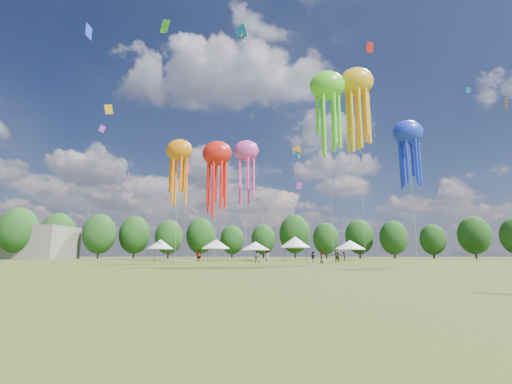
{
  "coord_description": "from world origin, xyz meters",
  "views": [
    {
      "loc": [
        1.54,
        -12.21,
        1.2
      ],
      "look_at": [
        -0.6,
        15.0,
        6.0
      ],
      "focal_mm": 24.82,
      "sensor_mm": 36.0,
      "label": 1
    }
  ],
  "objects": [
    {
      "name": "spectator_near",
      "position": [
        -2.36,
        38.0,
        0.87
      ],
      "size": [
        0.89,
        0.72,
        1.73
      ],
      "primitive_type": "imported",
      "rotation": [
        0.0,
        0.0,
        3.06
      ],
      "color": "gray",
      "rests_on": "ground"
    },
    {
      "name": "treeline",
      "position": [
        -3.87,
        62.51,
        6.54
      ],
      "size": [
        201.57,
        95.24,
        13.43
      ],
      "color": "#38281C",
      "rests_on": "ground"
    },
    {
      "name": "show_kites",
      "position": [
        1.29,
        39.64,
        19.64
      ],
      "size": [
        37.75,
        23.81,
        29.52
      ],
      "color": "red",
      "rests_on": "ground"
    },
    {
      "name": "festival_tents",
      "position": [
        -3.01,
        55.57,
        3.06
      ],
      "size": [
        41.29,
        10.05,
        4.35
      ],
      "color": "#47474C",
      "rests_on": "ground"
    },
    {
      "name": "ground",
      "position": [
        0.0,
        0.0,
        0.0
      ],
      "size": [
        300.0,
        300.0,
        0.0
      ],
      "primitive_type": "plane",
      "color": "#384416",
      "rests_on": "ground"
    },
    {
      "name": "spectators_far",
      "position": [
        2.34,
        47.84,
        0.89
      ],
      "size": [
        27.73,
        23.89,
        1.91
      ],
      "color": "gray",
      "rests_on": "ground"
    },
    {
      "name": "small_kites",
      "position": [
        2.15,
        43.22,
        29.95
      ],
      "size": [
        78.27,
        68.01,
        46.28
      ],
      "color": "red",
      "rests_on": "ground"
    }
  ]
}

